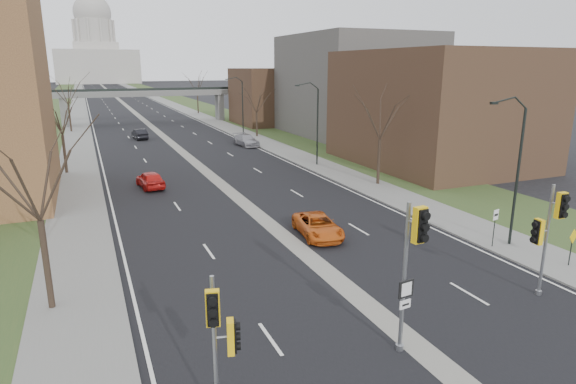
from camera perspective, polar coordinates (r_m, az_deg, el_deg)
ground at (r=20.37m, az=13.89°, el=-16.44°), size 700.00×700.00×0.00m
road_surface at (r=164.42m, az=-19.36°, el=10.27°), size 20.00×600.00×0.01m
median_strip at (r=164.42m, az=-19.36°, el=10.26°), size 1.20×600.00×0.02m
sidewalk_right at (r=165.64m, az=-15.16°, el=10.62°), size 4.00×600.00×0.12m
sidewalk_left at (r=164.06m, az=-23.59°, el=9.89°), size 4.00×600.00×0.12m
grass_verge_right at (r=166.58m, az=-13.09°, el=10.77°), size 8.00×600.00×0.10m
grass_verge_left at (r=164.21m, az=-25.71°, el=9.67°), size 8.00×600.00×0.10m
commercial_block_near at (r=54.57m, az=17.20°, el=9.44°), size 16.00×20.00×12.00m
commercial_block_mid at (r=76.43m, az=7.91°, el=12.40°), size 18.00×22.00×15.00m
commercial_block_far at (r=90.12m, az=-1.46°, el=11.26°), size 14.00×14.00×10.00m
pedestrian_bridge at (r=94.52m, az=-16.53°, el=10.74°), size 34.00×3.00×6.45m
capitol at (r=334.01m, az=-21.80°, el=15.10°), size 48.00×42.00×55.75m
streetlight_near at (r=29.66m, az=25.07°, el=6.67°), size 2.61×0.20×8.70m
streetlight_mid at (r=50.81m, az=2.72°, el=10.80°), size 2.61×0.20×8.70m
streetlight_far at (r=75.07m, az=-6.05°, el=12.00°), size 2.61×0.20×8.70m
tree_left_a at (r=22.15m, az=-28.04°, el=3.21°), size 7.20×7.20×9.40m
tree_left_b at (r=51.94m, az=-25.45°, el=8.70°), size 6.75×6.75×8.81m
tree_left_c at (r=85.82m, az=-24.77°, el=11.15°), size 7.65×7.65×9.99m
tree_right_a at (r=43.14m, az=10.99°, el=9.44°), size 7.20×7.20×9.40m
tree_right_b at (r=72.91m, az=-3.78°, el=11.07°), size 6.30×6.30×8.22m
tree_right_c at (r=111.37m, az=-10.75°, el=12.73°), size 7.65×7.65×9.99m
signal_pole_left at (r=14.25m, az=-8.02°, el=-16.12°), size 1.02×0.80×4.77m
signal_pole_median at (r=17.57m, az=14.54°, el=-6.96°), size 0.67×0.96×5.81m
signal_pole_right at (r=24.47m, az=28.47°, el=-3.54°), size 0.92×1.01×5.32m
speed_limit_sign at (r=30.43m, az=23.32°, el=-3.19°), size 0.48×0.14×2.26m
warning_sign at (r=29.47m, az=30.61°, el=-5.11°), size 0.78×0.21×2.04m
car_left_near at (r=43.93m, az=-16.01°, el=1.45°), size 2.30×4.62×1.51m
car_left_far at (r=74.33m, az=-17.17°, el=6.59°), size 2.03×4.66×1.49m
car_right_near at (r=30.36m, az=3.55°, el=-4.00°), size 2.80×5.08×1.35m
car_right_mid at (r=65.06m, az=-4.98°, el=6.13°), size 2.60×5.43×1.53m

